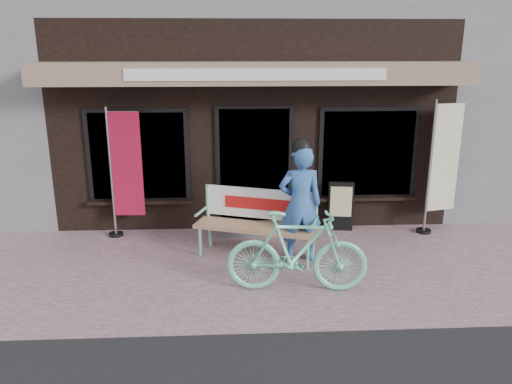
{
  "coord_description": "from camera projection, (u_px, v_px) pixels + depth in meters",
  "views": [
    {
      "loc": [
        -0.41,
        -6.51,
        3.15
      ],
      "look_at": [
        -0.04,
        0.7,
        1.05
      ],
      "focal_mm": 35.0,
      "sensor_mm": 36.0,
      "label": 1
    }
  ],
  "objects": [
    {
      "name": "ground",
      "position": [
        261.0,
        276.0,
        7.14
      ],
      "size": [
        70.0,
        70.0,
        0.0
      ],
      "primitive_type": "plane",
      "color": "#AD848D",
      "rests_on": "ground"
    },
    {
      "name": "menu_stand",
      "position": [
        341.0,
        206.0,
        8.82
      ],
      "size": [
        0.45,
        0.16,
        0.89
      ],
      "rotation": [
        0.0,
        0.0,
        -0.15
      ],
      "color": "black",
      "rests_on": "ground"
    },
    {
      "name": "nobori_red",
      "position": [
        124.0,
        171.0,
        8.35
      ],
      "size": [
        0.65,
        0.25,
        2.23
      ],
      "rotation": [
        0.0,
        0.0,
        -0.03
      ],
      "color": "gray",
      "rests_on": "ground"
    },
    {
      "name": "storefront",
      "position": [
        248.0,
        55.0,
        11.07
      ],
      "size": [
        7.0,
        6.77,
        6.0
      ],
      "color": "black",
      "rests_on": "ground"
    },
    {
      "name": "person",
      "position": [
        300.0,
        202.0,
        7.44
      ],
      "size": [
        0.66,
        0.45,
        1.9
      ],
      "rotation": [
        0.0,
        0.0,
        0.03
      ],
      "color": "#305EA7",
      "rests_on": "ground"
    },
    {
      "name": "bicycle",
      "position": [
        297.0,
        252.0,
        6.56
      ],
      "size": [
        1.91,
        0.69,
        1.12
      ],
      "primitive_type": "imported",
      "rotation": [
        0.0,
        0.0,
        1.49
      ],
      "color": "#6DD6AF",
      "rests_on": "ground"
    },
    {
      "name": "bench",
      "position": [
        258.0,
        218.0,
        7.73
      ],
      "size": [
        1.97,
        1.08,
        1.04
      ],
      "rotation": [
        0.0,
        0.0,
        -0.34
      ],
      "color": "#6DD6AF",
      "rests_on": "ground"
    },
    {
      "name": "nobori_cream",
      "position": [
        442.0,
        165.0,
        8.55
      ],
      "size": [
        0.69,
        0.3,
        2.33
      ],
      "rotation": [
        0.0,
        0.0,
        0.22
      ],
      "color": "gray",
      "rests_on": "ground"
    }
  ]
}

